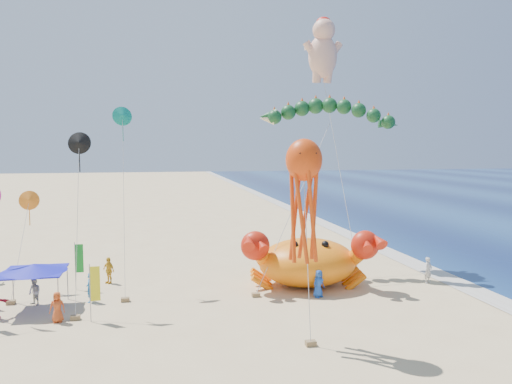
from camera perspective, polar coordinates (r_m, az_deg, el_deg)
ground at (r=32.78m, az=4.23°, el=-11.64°), size 320.00×320.00×0.00m
foam_strip at (r=37.78m, az=22.27°, el=-9.73°), size 320.00×320.00×0.00m
crab_inflatable at (r=34.46m, az=5.97°, el=-7.78°), size 9.15×6.67×4.01m
dragon_kite at (r=38.21m, az=8.23°, el=8.49°), size 12.02×8.03×12.84m
cherub_kite at (r=42.85m, az=7.68°, el=15.95°), size 2.40×8.09×20.02m
octopus_kite at (r=23.67m, az=5.48°, el=0.10°), size 1.74×1.57×9.87m
canopy_blue at (r=32.06m, az=-24.05°, el=-7.95°), size 3.72×3.72×2.71m
feather_flags at (r=31.90m, az=-23.75°, el=-8.80°), size 7.51×6.68×3.20m
beachgoers at (r=33.22m, az=-16.81°, el=-10.07°), size 30.84×10.04×1.84m
small_kites at (r=32.83m, az=-23.17°, el=1.29°), size 9.59×9.18×12.21m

